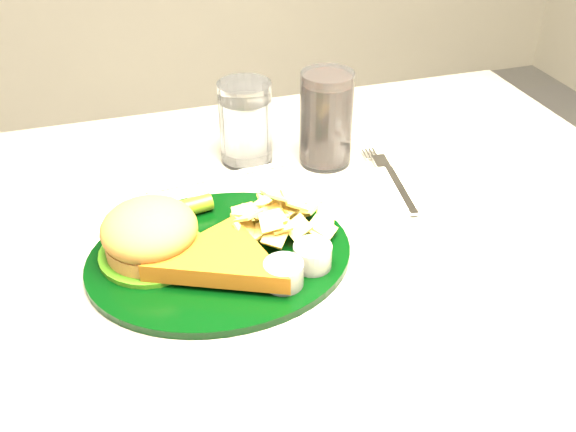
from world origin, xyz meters
name	(u,v)px	position (x,y,z in m)	size (l,w,h in m)	color
table	(259,419)	(0.00, 0.00, 0.38)	(1.20, 0.80, 0.75)	gray
dinner_plate	(219,235)	(-0.05, -0.04, 0.79)	(0.32, 0.27, 0.07)	black
water_glass	(246,123)	(0.04, 0.19, 0.81)	(0.08, 0.08, 0.13)	white
cola_glass	(326,119)	(0.15, 0.15, 0.82)	(0.08, 0.08, 0.14)	black
fork_napkin	(398,186)	(0.23, 0.04, 0.76)	(0.13, 0.16, 0.01)	white
ramekin	(8,231)	(-0.30, 0.08, 0.77)	(0.05, 0.05, 0.03)	white
wrapped_straw	(219,176)	(-0.01, 0.15, 0.75)	(0.22, 0.08, 0.01)	white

